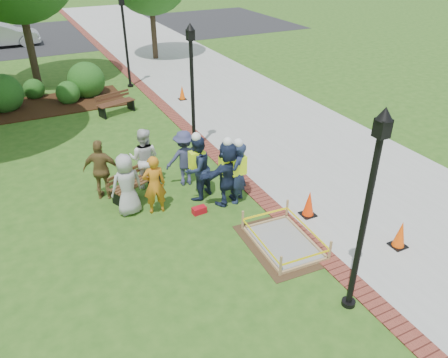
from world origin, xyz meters
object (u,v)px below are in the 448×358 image
cone_front (400,235)px  lamp_near (368,202)px  wet_concrete_pad (284,236)px  bench_near (136,188)px  hivis_worker_c (197,167)px  hivis_worker_b (238,171)px  hivis_worker_a (227,171)px

cone_front → lamp_near: size_ratio=0.17×
wet_concrete_pad → lamp_near: lamp_near is taller
bench_near → hivis_worker_c: 1.91m
wet_concrete_pad → bench_near: bearing=124.3°
cone_front → hivis_worker_b: bearing=125.3°
cone_front → hivis_worker_a: hivis_worker_a is taller
wet_concrete_pad → hivis_worker_b: size_ratio=1.23×
wet_concrete_pad → cone_front: (2.41, -1.32, 0.12)m
hivis_worker_a → hivis_worker_b: bearing=-14.6°
wet_concrete_pad → cone_front: cone_front is taller
hivis_worker_a → hivis_worker_b: (0.28, -0.07, -0.03)m
bench_near → hivis_worker_a: 2.71m
wet_concrete_pad → hivis_worker_a: hivis_worker_a is taller
wet_concrete_pad → hivis_worker_b: bearing=92.3°
wet_concrete_pad → bench_near: 4.53m
wet_concrete_pad → hivis_worker_c: hivis_worker_c is taller
cone_front → hivis_worker_c: 5.46m
wet_concrete_pad → hivis_worker_a: size_ratio=1.19×
wet_concrete_pad → hivis_worker_c: (-1.00, 2.90, 0.76)m
hivis_worker_c → bench_near: bearing=151.6°
hivis_worker_b → hivis_worker_c: size_ratio=0.96×
wet_concrete_pad → bench_near: (-2.55, 3.74, 0.03)m
cone_front → hivis_worker_a: 4.61m
hivis_worker_a → hivis_worker_c: bearing=136.4°
cone_front → lamp_near: (-2.32, -0.94, 2.13)m
bench_near → lamp_near: size_ratio=0.37×
hivis_worker_b → hivis_worker_a: bearing=165.4°
bench_near → lamp_near: (2.65, -6.00, 2.22)m
bench_near → cone_front: size_ratio=2.17×
hivis_worker_c → lamp_near: bearing=-78.0°
bench_near → lamp_near: bearing=-66.2°
cone_front → hivis_worker_c: hivis_worker_c is taller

